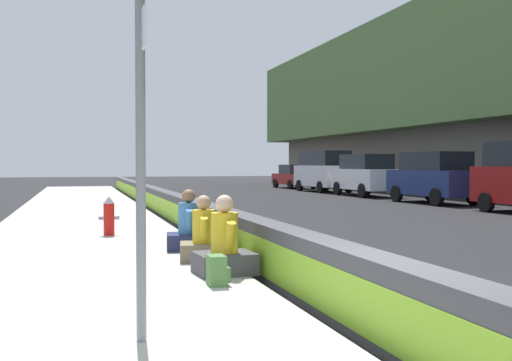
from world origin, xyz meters
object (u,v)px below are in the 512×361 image
route_sign_post (141,112)px  parked_car_far (324,170)px  seated_person_rear (189,231)px  parked_car_midline (365,174)px  seated_person_middle (204,240)px  seated_person_foreground (224,249)px  parked_car_fourth (434,177)px  backpack (217,271)px  fire_hydrant (109,215)px  parked_car_farther (294,176)px

route_sign_post → parked_car_far: bearing=-25.8°
seated_person_rear → parked_car_midline: bearing=-35.2°
seated_person_middle → parked_car_midline: (19.76, -12.99, 0.70)m
seated_person_foreground → parked_car_far: bearing=-25.8°
seated_person_foreground → parked_car_far: size_ratio=0.22×
seated_person_middle → parked_car_fourth: size_ratio=0.22×
seated_person_foreground → backpack: 0.86m
fire_hydrant → seated_person_foreground: (-5.38, -1.38, -0.09)m
fire_hydrant → seated_person_foreground: 5.56m
seated_person_foreground → parked_car_farther: (32.28, -12.96, 0.36)m
parked_car_farther → fire_hydrant: bearing=151.9°
seated_person_middle → parked_car_fourth: (13.42, -13.12, 0.70)m
seated_person_rear → parked_car_farther: parked_car_farther is taller
seated_person_foreground → parked_car_midline: parked_car_midline is taller
route_sign_post → fire_hydrant: bearing=-0.9°
parked_car_midline → seated_person_rear: bearing=144.8°
route_sign_post → backpack: bearing=-28.3°
seated_person_foreground → seated_person_middle: (1.30, 0.04, -0.02)m
seated_person_rear → parked_car_far: parked_car_far is taller
backpack → parked_car_far: size_ratio=0.08×
backpack → route_sign_post: bearing=151.7°
seated_person_rear → parked_car_fourth: size_ratio=0.23×
route_sign_post → parked_car_fourth: (17.77, -14.58, -1.03)m
parked_car_fourth → route_sign_post: bearing=140.6°
fire_hydrant → seated_person_rear: size_ratio=0.78×
seated_person_foreground → parked_car_midline: 24.73m
seated_person_rear → parked_car_farther: size_ratio=0.25×
fire_hydrant → seated_person_foreground: bearing=-165.6°
seated_person_foreground → parked_car_midline: size_ratio=0.24×
parked_car_far → parked_car_fourth: bearing=-178.8°
fire_hydrant → backpack: bearing=-170.0°
backpack → parked_car_far: parked_car_far is taller
parked_car_fourth → parked_car_midline: same height
fire_hydrant → seated_person_foreground: size_ratio=0.76×
seated_person_middle → seated_person_rear: bearing=0.8°
fire_hydrant → parked_car_fourth: parked_car_fourth is taller
parked_car_farther → route_sign_post: bearing=157.7°
seated_person_foreground → parked_car_midline: (21.07, -12.94, 0.68)m
seated_person_middle → seated_person_rear: 1.31m
seated_person_middle → parked_car_far: parked_car_far is taller
fire_hydrant → parked_car_fourth: (9.34, -14.46, 0.60)m
seated_person_rear → parked_car_midline: 22.59m
parked_car_midline → parked_car_farther: 11.22m
parked_car_fourth → parked_car_farther: bearing=0.4°
seated_person_foreground → seated_person_rear: size_ratio=1.02×
backpack → parked_car_midline: 25.57m
route_sign_post → parked_car_farther: 38.20m
route_sign_post → parked_car_fourth: bearing=-39.4°
seated_person_foreground → seated_person_rear: bearing=1.3°
seated_person_foreground → parked_car_far: 29.53m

